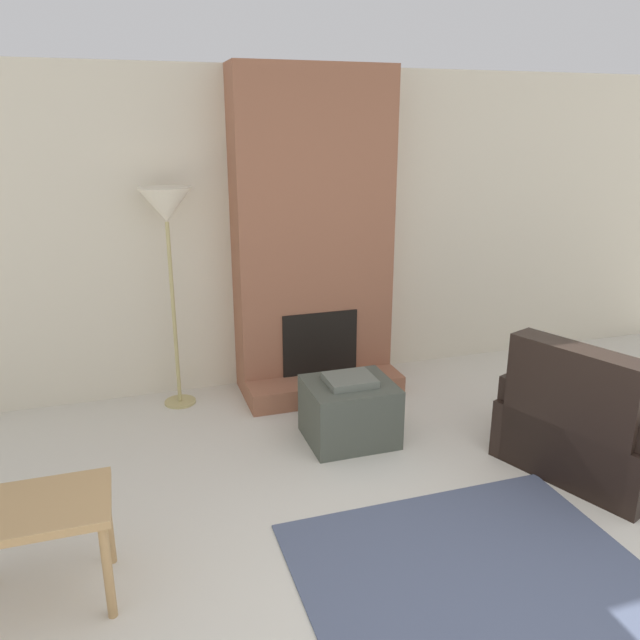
{
  "coord_description": "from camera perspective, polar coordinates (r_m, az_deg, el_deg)",
  "views": [
    {
      "loc": [
        -1.49,
        -1.6,
        2.17
      ],
      "look_at": [
        0.0,
        3.02,
        0.63
      ],
      "focal_mm": 35.0,
      "sensor_mm": 36.0,
      "label": 1
    }
  ],
  "objects": [
    {
      "name": "side_table",
      "position": [
        3.24,
        -24.44,
        -16.3
      ],
      "size": [
        0.65,
        0.47,
        0.53
      ],
      "color": "tan",
      "rests_on": "ground_plane"
    },
    {
      "name": "wall_back",
      "position": [
        5.32,
        -1.37,
        8.15
      ],
      "size": [
        7.68,
        0.06,
        2.6
      ],
      "primitive_type": "cube",
      "color": "beige",
      "rests_on": "ground_plane"
    },
    {
      "name": "floor_lamp_left",
      "position": [
        4.8,
        -13.87,
        9.39
      ],
      "size": [
        0.4,
        0.4,
        1.72
      ],
      "color": "tan",
      "rests_on": "ground_plane"
    },
    {
      "name": "ottoman",
      "position": [
        4.47,
        2.7,
        -8.25
      ],
      "size": [
        0.61,
        0.53,
        0.48
      ],
      "color": "#474C42",
      "rests_on": "ground_plane"
    },
    {
      "name": "armchair",
      "position": [
        4.44,
        23.37,
        -9.17
      ],
      "size": [
        1.15,
        1.24,
        0.9
      ],
      "rotation": [
        0.0,
        0.0,
        1.94
      ],
      "color": "black",
      "rests_on": "ground_plane"
    },
    {
      "name": "area_rug",
      "position": [
        3.41,
        14.76,
        -22.55
      ],
      "size": [
        1.74,
        1.58,
        0.01
      ],
      "primitive_type": "cube",
      "color": "#4C5670",
      "rests_on": "ground_plane"
    },
    {
      "name": "fireplace",
      "position": [
        5.1,
        -0.59,
        7.0
      ],
      "size": [
        1.28,
        0.69,
        2.6
      ],
      "color": "#935B42",
      "rests_on": "ground_plane"
    }
  ]
}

